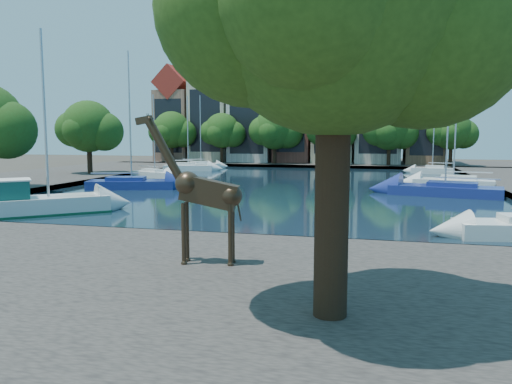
# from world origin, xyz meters

# --- Properties ---
(ground) EXTENTS (160.00, 160.00, 0.00)m
(ground) POSITION_xyz_m (0.00, 0.00, 0.00)
(ground) COLOR #38332B
(ground) RESTS_ON ground
(water_basin) EXTENTS (38.00, 50.00, 0.08)m
(water_basin) POSITION_xyz_m (0.00, 24.00, 0.04)
(water_basin) COLOR black
(water_basin) RESTS_ON ground
(near_quay) EXTENTS (50.00, 14.00, 0.50)m
(near_quay) POSITION_xyz_m (0.00, -7.00, 0.25)
(near_quay) COLOR #4A4640
(near_quay) RESTS_ON ground
(far_quay) EXTENTS (60.00, 16.00, 0.50)m
(far_quay) POSITION_xyz_m (0.00, 56.00, 0.25)
(far_quay) COLOR #4A4640
(far_quay) RESTS_ON ground
(left_quay) EXTENTS (14.00, 52.00, 0.50)m
(left_quay) POSITION_xyz_m (-25.00, 24.00, 0.25)
(left_quay) COLOR #4A4640
(left_quay) RESTS_ON ground
(plane_tree) EXTENTS (8.32, 6.40, 10.62)m
(plane_tree) POSITION_xyz_m (7.62, -9.01, 7.67)
(plane_tree) COLOR #332114
(plane_tree) RESTS_ON near_quay
(townhouse_west_end) EXTENTS (5.44, 9.18, 14.93)m
(townhouse_west_end) POSITION_xyz_m (-23.00, 55.99, 7.36)
(townhouse_west_end) COLOR #946751
(townhouse_west_end) RESTS_ON far_quay
(townhouse_west_mid) EXTENTS (5.94, 9.18, 16.79)m
(townhouse_west_mid) POSITION_xyz_m (-17.00, 55.99, 8.23)
(townhouse_west_mid) COLOR beige
(townhouse_west_mid) RESTS_ON far_quay
(townhouse_west_inner) EXTENTS (6.43, 9.18, 15.15)m
(townhouse_west_inner) POSITION_xyz_m (-10.50, 55.99, 7.35)
(townhouse_west_inner) COLOR silver
(townhouse_west_inner) RESTS_ON far_quay
(townhouse_center) EXTENTS (5.44, 9.18, 16.93)m
(townhouse_center) POSITION_xyz_m (-4.00, 55.99, 8.36)
(townhouse_center) COLOR brown
(townhouse_center) RESTS_ON far_quay
(townhouse_east_inner) EXTENTS (5.94, 9.18, 15.79)m
(townhouse_east_inner) POSITION_xyz_m (2.00, 55.99, 7.73)
(townhouse_east_inner) COLOR tan
(townhouse_east_inner) RESTS_ON far_quay
(townhouse_east_mid) EXTENTS (6.43, 9.18, 16.65)m
(townhouse_east_mid) POSITION_xyz_m (8.50, 55.99, 8.10)
(townhouse_east_mid) COLOR beige
(townhouse_east_mid) RESTS_ON far_quay
(townhouse_east_end) EXTENTS (5.44, 9.18, 14.43)m
(townhouse_east_end) POSITION_xyz_m (15.00, 55.99, 7.11)
(townhouse_east_end) COLOR brown
(townhouse_east_end) RESTS_ON far_quay
(far_tree_far_west) EXTENTS (7.28, 5.60, 7.68)m
(far_tree_far_west) POSITION_xyz_m (-21.90, 50.49, 5.18)
(far_tree_far_west) COLOR #332114
(far_tree_far_west) RESTS_ON far_quay
(far_tree_west) EXTENTS (6.76, 5.20, 7.36)m
(far_tree_west) POSITION_xyz_m (-13.91, 50.49, 5.08)
(far_tree_west) COLOR #332114
(far_tree_west) RESTS_ON far_quay
(far_tree_mid_west) EXTENTS (7.80, 6.00, 8.00)m
(far_tree_mid_west) POSITION_xyz_m (-5.89, 50.49, 5.29)
(far_tree_mid_west) COLOR #332114
(far_tree_mid_west) RESTS_ON far_quay
(far_tree_mid_east) EXTENTS (7.02, 5.40, 7.52)m
(far_tree_mid_east) POSITION_xyz_m (2.10, 50.49, 5.13)
(far_tree_mid_east) COLOR #332114
(far_tree_mid_east) RESTS_ON far_quay
(far_tree_east) EXTENTS (7.54, 5.80, 7.84)m
(far_tree_east) POSITION_xyz_m (10.11, 50.49, 5.24)
(far_tree_east) COLOR #332114
(far_tree_east) RESTS_ON far_quay
(far_tree_far_east) EXTENTS (6.76, 5.20, 7.36)m
(far_tree_far_east) POSITION_xyz_m (18.09, 50.49, 5.08)
(far_tree_far_east) COLOR #332114
(far_tree_far_east) RESTS_ON far_quay
(side_tree_left_far) EXTENTS (7.28, 5.60, 7.88)m
(side_tree_left_far) POSITION_xyz_m (-21.90, 27.99, 5.38)
(side_tree_left_far) COLOR #332114
(side_tree_left_far) RESTS_ON left_quay
(giraffe_statue) EXTENTS (3.43, 0.80, 4.90)m
(giraffe_statue) POSITION_xyz_m (2.90, -5.18, 2.90)
(giraffe_statue) COLOR #34271A
(giraffe_statue) RESTS_ON near_quay
(motorsailer) EXTENTS (8.25, 7.66, 10.68)m
(motorsailer) POSITION_xyz_m (-11.34, 4.09, 0.91)
(motorsailer) COLOR silver
(motorsailer) RESTS_ON water_basin
(sailboat_left_b) EXTENTS (7.75, 4.57, 11.61)m
(sailboat_left_b) POSITION_xyz_m (-12.00, 18.39, 0.64)
(sailboat_left_b) COLOR navy
(sailboat_left_b) RESTS_ON water_basin
(sailboat_left_c) EXTENTS (5.70, 3.93, 8.89)m
(sailboat_left_c) POSITION_xyz_m (-15.00, 29.41, 0.57)
(sailboat_left_c) COLOR silver
(sailboat_left_c) RESTS_ON water_basin
(sailboat_left_d) EXTENTS (6.50, 3.63, 9.45)m
(sailboat_left_d) POSITION_xyz_m (-15.00, 39.33, 0.63)
(sailboat_left_d) COLOR white
(sailboat_left_d) RESTS_ON water_basin
(sailboat_left_e) EXTENTS (5.52, 3.79, 9.87)m
(sailboat_left_e) POSITION_xyz_m (-15.00, 44.00, 0.62)
(sailboat_left_e) COLOR white
(sailboat_left_e) RESTS_ON water_basin
(sailboat_right_b) EXTENTS (8.54, 4.48, 13.25)m
(sailboat_right_b) POSITION_xyz_m (13.60, 19.68, 0.66)
(sailboat_right_b) COLOR navy
(sailboat_right_b) RESTS_ON water_basin
(sailboat_right_c) EXTENTS (6.90, 3.40, 11.98)m
(sailboat_right_c) POSITION_xyz_m (15.00, 25.64, 0.69)
(sailboat_right_c) COLOR white
(sailboat_right_c) RESTS_ON water_basin
(sailboat_right_d) EXTENTS (4.97, 2.51, 9.70)m
(sailboat_right_d) POSITION_xyz_m (14.89, 41.90, 0.64)
(sailboat_right_d) COLOR silver
(sailboat_right_d) RESTS_ON water_basin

